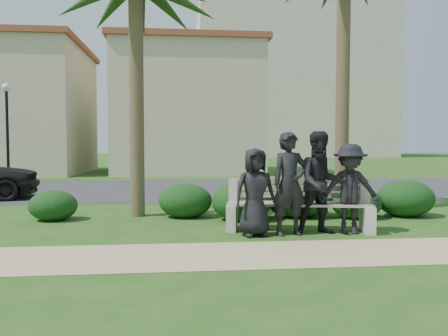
{
  "coord_description": "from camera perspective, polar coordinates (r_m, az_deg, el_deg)",
  "views": [
    {
      "loc": [
        -1.43,
        -8.02,
        1.59
      ],
      "look_at": [
        -0.53,
        1.0,
        1.12
      ],
      "focal_mm": 35.0,
      "sensor_mm": 36.0,
      "label": 1
    }
  ],
  "objects": [
    {
      "name": "ground",
      "position": [
        8.3,
        4.39,
        -8.08
      ],
      "size": [
        160.0,
        160.0,
        0.0
      ],
      "primitive_type": "plane",
      "color": "#224F16",
      "rests_on": "ground"
    },
    {
      "name": "footpath",
      "position": [
        6.58,
        7.18,
        -11.05
      ],
      "size": [
        30.0,
        1.6,
        0.01
      ],
      "primitive_type": "cube",
      "color": "tan",
      "rests_on": "ground"
    },
    {
      "name": "asphalt_street",
      "position": [
        16.16,
        -0.56,
        -2.66
      ],
      "size": [
        160.0,
        8.0,
        0.01
      ],
      "primitive_type": "cube",
      "color": "#2D2D30",
      "rests_on": "ground"
    },
    {
      "name": "stucco_bldg_right",
      "position": [
        26.11,
        -4.74,
        7.54
      ],
      "size": [
        8.4,
        8.4,
        7.3
      ],
      "color": "#BCAE8D",
      "rests_on": "ground"
    },
    {
      "name": "hotel_tower",
      "position": [
        65.95,
        8.2,
        13.29
      ],
      "size": [
        26.0,
        18.0,
        37.3
      ],
      "color": "beige",
      "rests_on": "ground"
    },
    {
      "name": "street_lamp",
      "position": [
        21.45,
        -26.49,
        6.29
      ],
      "size": [
        0.36,
        0.36,
        4.29
      ],
      "color": "black",
      "rests_on": "ground"
    },
    {
      "name": "park_bench",
      "position": [
        8.27,
        9.66,
        -5.2
      ],
      "size": [
        2.77,
        1.12,
        0.93
      ],
      "rotation": [
        0.0,
        0.0,
        -0.2
      ],
      "color": "gray",
      "rests_on": "ground"
    },
    {
      "name": "man_a",
      "position": [
        7.67,
        4.08,
        -3.15
      ],
      "size": [
        0.83,
        0.61,
        1.55
      ],
      "primitive_type": "imported",
      "rotation": [
        0.0,
        0.0,
        0.17
      ],
      "color": "black",
      "rests_on": "ground"
    },
    {
      "name": "man_b",
      "position": [
        7.79,
        8.58,
        -2.03
      ],
      "size": [
        0.75,
        0.57,
        1.83
      ],
      "primitive_type": "imported",
      "rotation": [
        0.0,
        0.0,
        0.22
      ],
      "color": "black",
      "rests_on": "ground"
    },
    {
      "name": "man_c",
      "position": [
        8.01,
        12.57,
        -1.88
      ],
      "size": [
        0.91,
        0.72,
        1.84
      ],
      "primitive_type": "imported",
      "rotation": [
        0.0,
        0.0,
        0.02
      ],
      "color": "black",
      "rests_on": "ground"
    },
    {
      "name": "man_d",
      "position": [
        8.18,
        16.14,
        -2.63
      ],
      "size": [
        1.16,
        0.83,
        1.62
      ],
      "primitive_type": "imported",
      "rotation": [
        0.0,
        0.0,
        -0.24
      ],
      "color": "black",
      "rests_on": "ground"
    },
    {
      "name": "hedge_a",
      "position": [
        9.97,
        -21.42,
        -4.49
      ],
      "size": [
        1.01,
        0.84,
        0.66
      ],
      "primitive_type": "ellipsoid",
      "color": "black",
      "rests_on": "ground"
    },
    {
      "name": "hedge_b",
      "position": [
        9.72,
        -5.05,
        -4.16
      ],
      "size": [
        1.18,
        0.97,
        0.77
      ],
      "primitive_type": "ellipsoid",
      "color": "black",
      "rests_on": "ground"
    },
    {
      "name": "hedge_c",
      "position": [
        9.31,
        2.37,
        -4.23
      ],
      "size": [
        1.3,
        1.07,
        0.85
      ],
      "primitive_type": "ellipsoid",
      "color": "black",
      "rests_on": "ground"
    },
    {
      "name": "hedge_d",
      "position": [
        9.88,
        9.55,
        -3.41
      ],
      "size": [
        1.53,
        1.26,
        1.0
      ],
      "primitive_type": "ellipsoid",
      "color": "black",
      "rests_on": "ground"
    },
    {
      "name": "hedge_e",
      "position": [
        9.97,
        16.91,
        -4.23
      ],
      "size": [
        1.11,
        0.91,
        0.72
      ],
      "primitive_type": "ellipsoid",
      "color": "black",
      "rests_on": "ground"
    },
    {
      "name": "hedge_f",
      "position": [
        10.62,
        22.61,
        -3.57
      ],
      "size": [
        1.29,
        1.07,
        0.84
      ],
      "primitive_type": "ellipsoid",
      "color": "black",
      "rests_on": "ground"
    }
  ]
}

